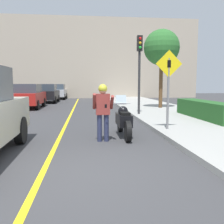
# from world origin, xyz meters

# --- Properties ---
(ground_plane) EXTENTS (80.00, 80.00, 0.00)m
(ground_plane) POSITION_xyz_m (0.00, 0.00, 0.00)
(ground_plane) COLOR #38383A
(sidewalk_curb) EXTENTS (4.40, 44.00, 0.14)m
(sidewalk_curb) POSITION_xyz_m (4.80, 4.00, 0.07)
(sidewalk_curb) COLOR #9E9E99
(sidewalk_curb) RESTS_ON ground
(road_center_line) EXTENTS (0.12, 36.00, 0.01)m
(road_center_line) POSITION_xyz_m (-0.60, 6.00, 0.00)
(road_center_line) COLOR yellow
(road_center_line) RESTS_ON ground
(building_backdrop) EXTENTS (28.00, 1.20, 9.54)m
(building_backdrop) POSITION_xyz_m (0.00, 26.00, 4.77)
(building_backdrop) COLOR #B2A38E
(building_backdrop) RESTS_ON ground
(motorcycle) EXTENTS (0.62, 2.22, 1.30)m
(motorcycle) POSITION_xyz_m (1.42, 3.16, 0.50)
(motorcycle) COLOR black
(motorcycle) RESTS_ON ground
(person_biker) EXTENTS (0.59, 0.46, 1.67)m
(person_biker) POSITION_xyz_m (0.72, 2.52, 1.01)
(person_biker) COLOR #282D4C
(person_biker) RESTS_ON ground
(crossing_sign) EXTENTS (0.91, 0.08, 2.65)m
(crossing_sign) POSITION_xyz_m (3.00, 3.56, 1.74)
(crossing_sign) COLOR slate
(crossing_sign) RESTS_ON sidewalk_curb
(traffic_light) EXTENTS (0.26, 0.30, 3.94)m
(traffic_light) POSITION_xyz_m (2.95, 7.93, 2.87)
(traffic_light) COLOR #2D2D30
(traffic_light) RESTS_ON sidewalk_curb
(hedge_row) EXTENTS (0.90, 4.57, 0.76)m
(hedge_row) POSITION_xyz_m (5.60, 6.08, 0.52)
(hedge_row) COLOR #235623
(hedge_row) RESTS_ON sidewalk_curb
(street_tree) EXTENTS (2.28, 2.28, 5.00)m
(street_tree) POSITION_xyz_m (5.10, 11.24, 3.97)
(street_tree) COLOR brown
(street_tree) RESTS_ON sidewalk_curb
(parked_car_red) EXTENTS (1.88, 4.20, 1.68)m
(parked_car_red) POSITION_xyz_m (-3.75, 13.21, 0.86)
(parked_car_red) COLOR black
(parked_car_red) RESTS_ON ground
(parked_car_black) EXTENTS (1.88, 4.20, 1.68)m
(parked_car_black) POSITION_xyz_m (-3.25, 18.57, 0.86)
(parked_car_black) COLOR black
(parked_car_black) RESTS_ON ground
(parked_car_silver) EXTENTS (1.88, 4.20, 1.68)m
(parked_car_silver) POSITION_xyz_m (-2.89, 23.79, 0.86)
(parked_car_silver) COLOR black
(parked_car_silver) RESTS_ON ground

